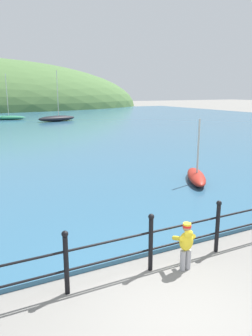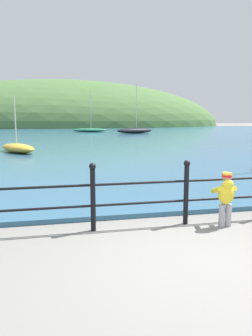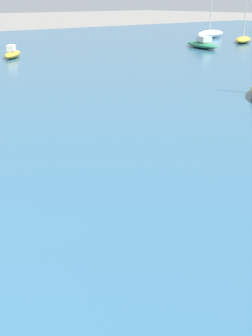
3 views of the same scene
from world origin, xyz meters
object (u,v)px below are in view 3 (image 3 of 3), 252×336
Objects in this scene: boat_far_left at (211,34)px; boat_twin_mast at (243,39)px; boat_far_right at (202,44)px; boat_mid_harbor at (12,54)px.

boat_far_left is 1.29× the size of boat_twin_mast.
boat_far_right is at bearing -83.64° from boat_twin_mast.
boat_far_left is 4.70m from boat_twin_mast.
boat_far_right is 8.54m from boat_far_left.
boat_far_left reaches higher than boat_mid_harbor.
boat_far_left reaches higher than boat_far_right.
boat_far_left is (-1.79, 18.93, 0.10)m from boat_mid_harbor.
boat_far_right reaches higher than boat_mid_harbor.
boat_mid_harbor is 17.48m from boat_twin_mast.
boat_far_right is 1.19× the size of boat_twin_mast.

